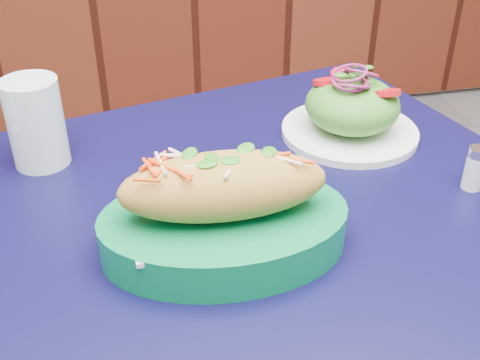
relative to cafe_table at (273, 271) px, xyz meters
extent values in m
cube|color=black|center=(0.00, 0.00, 0.07)|extent=(0.97, 0.97, 0.03)
cylinder|color=black|center=(-0.40, 0.24, -0.30)|extent=(0.04, 0.04, 0.72)
cylinder|color=black|center=(0.24, 0.40, -0.30)|extent=(0.04, 0.04, 0.72)
cube|color=white|center=(-0.07, -0.04, 0.13)|extent=(0.23, 0.14, 0.01)
ellipsoid|color=gold|center=(-0.07, -0.04, 0.18)|extent=(0.24, 0.10, 0.08)
cylinder|color=white|center=(0.17, 0.19, 0.09)|extent=(0.21, 0.21, 0.01)
ellipsoid|color=#4C992D|center=(0.17, 0.19, 0.14)|extent=(0.15, 0.15, 0.08)
cylinder|color=red|center=(0.21, 0.16, 0.18)|extent=(0.04, 0.04, 0.01)
cylinder|color=red|center=(0.14, 0.22, 0.18)|extent=(0.04, 0.04, 0.01)
cylinder|color=red|center=(0.17, 0.24, 0.18)|extent=(0.04, 0.04, 0.01)
torus|color=#811C4E|center=(0.17, 0.19, 0.19)|extent=(0.05, 0.05, 0.00)
torus|color=#811C4E|center=(0.17, 0.19, 0.19)|extent=(0.05, 0.05, 0.00)
torus|color=#811C4E|center=(0.17, 0.19, 0.19)|extent=(0.05, 0.05, 0.00)
torus|color=#811C4E|center=(0.17, 0.19, 0.20)|extent=(0.05, 0.05, 0.00)
torus|color=#811C4E|center=(0.17, 0.19, 0.20)|extent=(0.05, 0.05, 0.00)
cylinder|color=silver|center=(-0.30, 0.21, 0.15)|extent=(0.08, 0.08, 0.13)
cylinder|color=white|center=(0.28, 0.01, 0.11)|extent=(0.03, 0.03, 0.05)
cylinder|color=silver|center=(0.28, 0.01, 0.14)|extent=(0.03, 0.03, 0.01)
camera|label=1|loc=(-0.18, -0.59, 0.54)|focal=45.00mm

